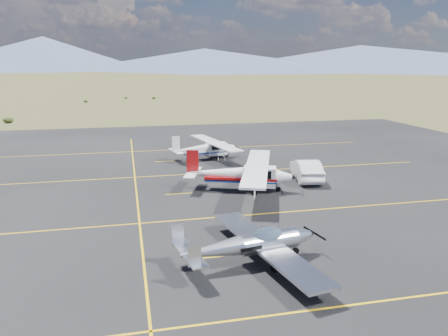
{
  "coord_description": "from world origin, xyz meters",
  "views": [
    {
      "loc": [
        -6.47,
        -23.02,
        9.39
      ],
      "look_at": [
        0.56,
        8.18,
        1.6
      ],
      "focal_mm": 35.0,
      "sensor_mm": 36.0,
      "label": 1
    }
  ],
  "objects_px": {
    "aircraft_low_wing": "(253,244)",
    "aircraft_cessna": "(241,173)",
    "aircraft_plain": "(206,148)",
    "sedan": "(306,170)"
  },
  "relations": [
    {
      "from": "aircraft_low_wing",
      "to": "aircraft_cessna",
      "type": "bearing_deg",
      "value": 67.2
    },
    {
      "from": "aircraft_low_wing",
      "to": "sedan",
      "type": "distance_m",
      "value": 16.11
    },
    {
      "from": "aircraft_low_wing",
      "to": "aircraft_plain",
      "type": "xyz_separation_m",
      "value": [
        1.93,
        23.16,
        0.13
      ]
    },
    {
      "from": "aircraft_plain",
      "to": "sedan",
      "type": "height_order",
      "value": "aircraft_plain"
    },
    {
      "from": "aircraft_low_wing",
      "to": "aircraft_cessna",
      "type": "xyz_separation_m",
      "value": [
        2.54,
        11.85,
        0.34
      ]
    },
    {
      "from": "aircraft_low_wing",
      "to": "sedan",
      "type": "height_order",
      "value": "aircraft_low_wing"
    },
    {
      "from": "aircraft_plain",
      "to": "sedan",
      "type": "distance_m",
      "value": 11.57
    },
    {
      "from": "aircraft_low_wing",
      "to": "sedan",
      "type": "xyz_separation_m",
      "value": [
        8.53,
        13.66,
        -0.13
      ]
    },
    {
      "from": "aircraft_cessna",
      "to": "sedan",
      "type": "height_order",
      "value": "aircraft_cessna"
    },
    {
      "from": "aircraft_cessna",
      "to": "aircraft_plain",
      "type": "bearing_deg",
      "value": 112.78
    }
  ]
}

